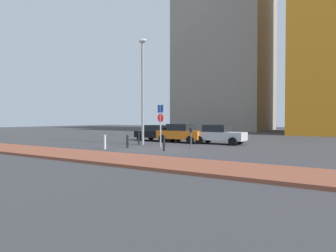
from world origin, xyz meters
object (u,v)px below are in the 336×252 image
(traffic_bollard_edge, at_px, (164,144))
(traffic_bollard_mid, at_px, (128,141))
(parked_car_black, at_px, (159,133))
(street_lamp, at_px, (143,84))
(parked_car_silver, at_px, (219,134))
(traffic_bollard_far, at_px, (139,139))
(parking_meter, at_px, (191,135))
(parked_car_orange, at_px, (181,133))
(parking_sign_post, at_px, (161,120))
(traffic_bollard_near, at_px, (105,142))

(traffic_bollard_edge, bearing_deg, traffic_bollard_mid, 173.15)
(parked_car_black, distance_m, street_lamp, 5.55)
(parked_car_silver, height_order, traffic_bollard_far, parked_car_silver)
(parking_meter, relative_size, traffic_bollard_far, 1.44)
(parked_car_silver, height_order, traffic_bollard_mid, parked_car_silver)
(parked_car_orange, relative_size, street_lamp, 0.51)
(parking_meter, height_order, traffic_bollard_mid, parking_meter)
(parked_car_orange, distance_m, street_lamp, 5.42)
(parked_car_black, xyz_separation_m, traffic_bollard_edge, (4.70, -6.62, -0.29))
(parked_car_black, height_order, traffic_bollard_far, parked_car_black)
(parked_car_black, relative_size, street_lamp, 0.56)
(parked_car_black, xyz_separation_m, traffic_bollard_mid, (1.46, -6.23, -0.31))
(traffic_bollard_edge, bearing_deg, parked_car_orange, 109.62)
(street_lamp, bearing_deg, parking_sign_post, -23.02)
(parked_car_silver, relative_size, traffic_bollard_edge, 4.39)
(parking_sign_post, bearing_deg, traffic_bollard_near, -127.44)
(parked_car_black, relative_size, traffic_bollard_edge, 4.94)
(parking_meter, xyz_separation_m, traffic_bollard_far, (-4.77, 0.50, -0.41))
(traffic_bollard_near, bearing_deg, traffic_bollard_edge, 17.13)
(traffic_bollard_near, xyz_separation_m, traffic_bollard_mid, (0.62, 1.58, -0.03))
(street_lamp, bearing_deg, traffic_bollard_far, -146.65)
(street_lamp, distance_m, traffic_bollard_mid, 4.97)
(parked_car_black, xyz_separation_m, traffic_bollard_near, (0.84, -7.81, -0.27))
(parked_car_orange, relative_size, parking_sign_post, 1.38)
(parked_car_orange, xyz_separation_m, traffic_bollard_edge, (2.24, -6.29, -0.35))
(parked_car_black, distance_m, traffic_bollard_far, 3.99)
(street_lamp, height_order, traffic_bollard_mid, street_lamp)
(traffic_bollard_edge, bearing_deg, traffic_bollard_far, 146.00)
(parked_car_black, relative_size, traffic_bollard_near, 4.78)
(parked_car_silver, distance_m, traffic_bollard_near, 9.10)
(parked_car_black, height_order, parking_meter, parked_car_black)
(parking_sign_post, distance_m, traffic_bollard_far, 3.00)
(parked_car_silver, height_order, traffic_bollard_near, parked_car_silver)
(parking_meter, relative_size, traffic_bollard_mid, 1.56)
(parking_meter, height_order, traffic_bollard_near, parking_meter)
(parked_car_silver, relative_size, traffic_bollard_mid, 4.58)
(parking_meter, height_order, traffic_bollard_far, parking_meter)
(parked_car_black, bearing_deg, traffic_bollard_mid, -76.81)
(parked_car_orange, xyz_separation_m, parking_meter, (3.01, -4.09, 0.08))
(parking_sign_post, bearing_deg, traffic_bollard_far, 162.40)
(parked_car_silver, distance_m, traffic_bollard_far, 6.33)
(street_lamp, bearing_deg, traffic_bollard_near, -91.47)
(parking_sign_post, bearing_deg, parked_car_black, 124.26)
(parked_car_orange, relative_size, traffic_bollard_edge, 4.52)
(traffic_bollard_far, bearing_deg, parked_car_black, 100.08)
(parked_car_silver, bearing_deg, parked_car_black, 178.25)
(parking_meter, relative_size, traffic_bollard_edge, 1.49)
(parking_meter, bearing_deg, parked_car_black, 141.07)
(parked_car_black, height_order, traffic_bollard_edge, parked_car_black)
(parking_meter, relative_size, street_lamp, 0.17)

